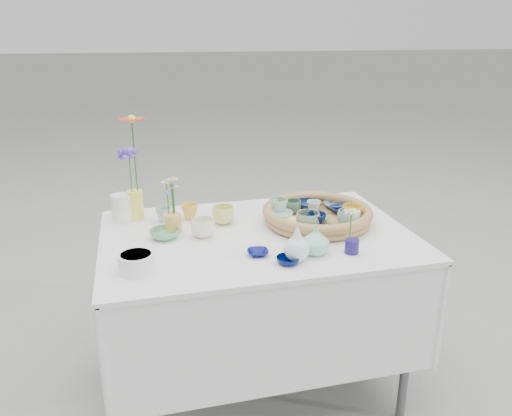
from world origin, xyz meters
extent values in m
plane|color=gray|center=(0.00, 0.00, 0.00)|extent=(80.00, 80.00, 0.00)
imported|color=#0D1F47|center=(0.29, 0.18, 0.80)|extent=(0.13, 0.13, 0.04)
imported|color=#0C1949|center=(0.42, 0.10, 0.80)|extent=(0.15, 0.15, 0.03)
imported|color=gold|center=(0.41, -0.03, 0.82)|extent=(0.11, 0.11, 0.08)
imported|color=slate|center=(0.25, 0.02, 0.80)|extent=(0.15, 0.15, 0.03)
imported|color=gray|center=(0.20, -0.06, 0.82)|extent=(0.10, 0.10, 0.08)
imported|color=#9ECAC4|center=(0.12, 0.09, 0.80)|extent=(0.13, 0.13, 0.04)
imported|color=#98C9AC|center=(0.14, 0.17, 0.82)|extent=(0.11, 0.11, 0.07)
imported|color=silver|center=(0.29, 0.12, 0.81)|extent=(0.06, 0.06, 0.06)
imported|color=#6890D0|center=(0.41, 0.17, 0.79)|extent=(0.10, 0.10, 0.02)
imported|color=#091743|center=(0.23, -0.07, 0.82)|extent=(0.10, 0.10, 0.07)
imported|color=#FCFF6F|center=(0.15, -0.01, 0.80)|extent=(0.15, 0.15, 0.03)
imported|color=#8BB8AA|center=(0.37, -0.07, 0.82)|extent=(0.12, 0.12, 0.07)
imported|color=#436D4F|center=(0.20, 0.15, 0.81)|extent=(0.09, 0.09, 0.06)
imported|color=#F2B641|center=(-0.25, 0.24, 0.80)|extent=(0.08, 0.08, 0.07)
imported|color=#E3E66E|center=(-0.11, 0.15, 0.80)|extent=(0.12, 0.12, 0.08)
imported|color=#68A775|center=(-0.37, 0.04, 0.78)|extent=(0.14, 0.14, 0.04)
imported|color=#F6F4CE|center=(-0.22, 0.02, 0.80)|extent=(0.13, 0.13, 0.08)
imported|color=#080E61|center=(-0.05, -0.20, 0.77)|extent=(0.09, 0.09, 0.02)
imported|color=#8AB4A9|center=(-0.36, 0.23, 0.80)|extent=(0.08, 0.08, 0.06)
imported|color=#010D45|center=(0.04, -0.30, 0.78)|extent=(0.10, 0.10, 0.03)
imported|color=#8BDEB7|center=(0.16, -0.24, 0.82)|extent=(0.11, 0.11, 0.11)
cylinder|color=navy|center=(0.30, -0.27, 0.79)|extent=(0.07, 0.07, 0.05)
cylinder|color=#FFF153|center=(-0.48, 0.29, 0.83)|extent=(0.08, 0.08, 0.13)
cylinder|color=#F5B854|center=(-0.33, 0.11, 0.80)|extent=(0.09, 0.09, 0.08)
camera|label=1|loc=(-0.47, -1.84, 1.55)|focal=35.00mm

